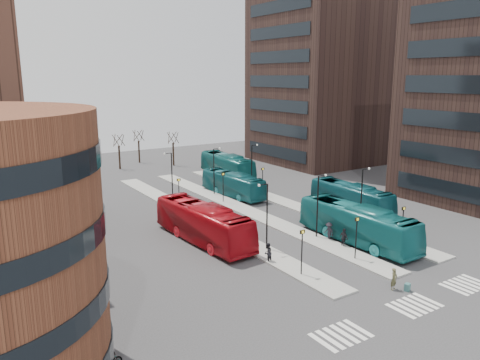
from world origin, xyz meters
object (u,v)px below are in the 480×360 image
traveller (394,279)px  teal_bus_b (233,184)px  suitcase (407,287)px  teal_bus_c (351,197)px  red_bus (203,223)px  commuter_b (344,238)px  commuter_a (268,253)px  commuter_c (329,232)px  teal_bus_a (357,224)px  teal_bus_d (227,166)px

traveller → teal_bus_b: bearing=72.3°
suitcase → teal_bus_c: 20.96m
red_bus → commuter_b: (10.09, -8.41, -0.93)m
commuter_a → commuter_c: (8.09, 1.18, 0.04)m
red_bus → commuter_a: 7.86m
teal_bus_c → teal_bus_b: bearing=122.9°
traveller → commuter_a: commuter_a is taller
teal_bus_c → traveller: 20.77m
teal_bus_c → traveller: teal_bus_c is taller
teal_bus_c → traveller: (-12.59, -16.50, -0.78)m
commuter_b → commuter_c: commuter_c is taller
suitcase → teal_bus_c: bearing=36.0°
teal_bus_c → teal_bus_a: bearing=-130.4°
traveller → red_bus: bearing=103.7°
teal_bus_b → teal_bus_c: size_ratio=0.96×
commuter_c → red_bus: bearing=-120.4°
commuter_b → commuter_c: size_ratio=0.99×
red_bus → teal_bus_c: (19.45, -0.22, -0.21)m
teal_bus_a → traveller: size_ratio=7.80×
suitcase → teal_bus_c: (11.91, 17.19, 1.34)m
teal_bus_b → commuter_b: teal_bus_b is taller
commuter_b → commuter_c: 2.08m
red_bus → commuter_b: bearing=-43.8°
red_bus → teal_bus_b: red_bus is taller
traveller → commuter_b: commuter_b is taller
commuter_b → commuter_c: (0.09, 2.07, 0.01)m
traveller → commuter_b: (3.23, 8.31, 0.06)m
teal_bus_c → commuter_c: teal_bus_c is taller
teal_bus_d → commuter_b: (-6.91, -31.94, -0.91)m
suitcase → red_bus: bearing=94.1°
teal_bus_c → suitcase: bearing=-122.0°
teal_bus_d → commuter_a: teal_bus_d is taller
teal_bus_b → traveller: (-4.76, -29.92, -0.71)m
commuter_c → traveller: bearing=-16.2°
teal_bus_c → commuter_b: teal_bus_c is taller
suitcase → commuter_a: 11.32m
teal_bus_d → commuter_b: 32.70m
teal_bus_b → teal_bus_c: bearing=-63.6°
teal_bus_a → commuter_c: size_ratio=7.23×
teal_bus_a → commuter_b: bearing=-172.0°
teal_bus_a → commuter_a: bearing=176.1°
traveller → commuter_c: bearing=63.6°
red_bus → teal_bus_b: (11.62, 13.21, -0.28)m
teal_bus_b → teal_bus_c: 15.55m
red_bus → traveller: (6.86, -16.72, -0.99)m
teal_bus_d → traveller: bearing=-100.6°
teal_bus_c → traveller: size_ratio=6.95×
commuter_a → teal_bus_b: bearing=-136.4°
red_bus → traveller: bearing=-71.7°
teal_bus_a → teal_bus_b: bearing=90.8°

